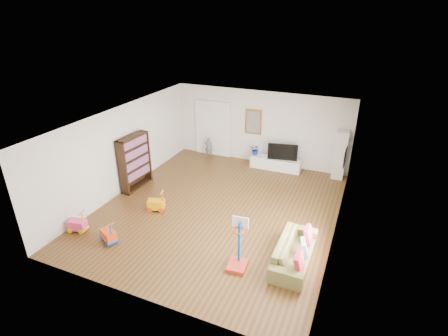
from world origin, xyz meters
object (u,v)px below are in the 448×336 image
at_px(sofa, 295,251).
at_px(basketball_hoop, 238,245).
at_px(media_console, 276,164).
at_px(bookshelf, 135,162).

relative_size(sofa, basketball_hoop, 1.55).
bearing_deg(media_console, basketball_hoop, -84.47).
bearing_deg(sofa, basketball_hoop, 122.10).
xyz_separation_m(bookshelf, basketball_hoop, (4.41, -2.33, -0.26)).
distance_m(media_console, basketball_hoop, 5.52).
bearing_deg(media_console, bookshelf, -141.46).
distance_m(sofa, basketball_hoop, 1.38).
height_order(bookshelf, sofa, bookshelf).
distance_m(bookshelf, sofa, 5.80).
distance_m(media_console, bookshelf, 4.95).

